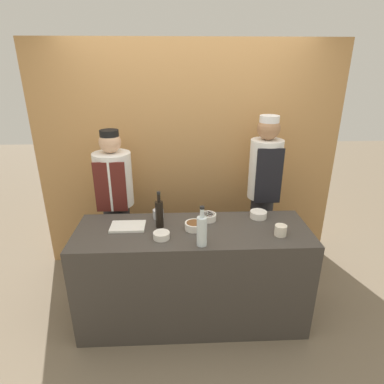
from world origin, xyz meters
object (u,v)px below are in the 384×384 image
at_px(sauce_bowl_brown, 194,225).
at_px(sauce_bowl_white, 161,235).
at_px(cup_steel, 158,214).
at_px(sauce_bowl_red, 208,217).
at_px(cup_cream, 281,230).
at_px(sauce_bowl_orange, 258,214).
at_px(bottle_clear, 202,230).
at_px(cutting_board, 128,226).
at_px(bottle_soy, 159,213).
at_px(chef_left, 116,204).
at_px(chef_right, 263,193).

relative_size(sauce_bowl_brown, sauce_bowl_white, 1.19).
bearing_deg(cup_steel, sauce_bowl_brown, -36.06).
bearing_deg(sauce_bowl_red, cup_steel, 172.07).
bearing_deg(cup_cream, sauce_bowl_orange, 107.19).
xyz_separation_m(sauce_bowl_brown, bottle_clear, (0.04, -0.25, 0.09)).
relative_size(sauce_bowl_red, cutting_board, 0.50).
distance_m(bottle_clear, cup_steel, 0.59).
height_order(cutting_board, bottle_soy, bottle_soy).
height_order(bottle_soy, chef_left, chef_left).
bearing_deg(sauce_bowl_white, cup_cream, 0.52).
bearing_deg(cup_cream, cutting_board, 171.47).
distance_m(sauce_bowl_brown, chef_right, 0.95).
distance_m(sauce_bowl_brown, cup_cream, 0.69).
bearing_deg(cutting_board, cup_steel, 34.65).
bearing_deg(chef_right, bottle_soy, -150.93).
distance_m(sauce_bowl_red, chef_right, 0.75).
xyz_separation_m(sauce_bowl_red, sauce_bowl_white, (-0.39, -0.30, -0.00)).
bearing_deg(chef_left, sauce_bowl_white, -57.18).
bearing_deg(sauce_bowl_white, cup_steel, 96.76).
bearing_deg(sauce_bowl_red, chef_right, 37.42).
distance_m(sauce_bowl_orange, bottle_soy, 0.88).
distance_m(cutting_board, chef_right, 1.40).
bearing_deg(sauce_bowl_white, cutting_board, 146.18).
relative_size(sauce_bowl_red, cup_cream, 1.51).
relative_size(sauce_bowl_orange, bottle_clear, 0.46).
bearing_deg(chef_left, cup_cream, -27.70).
relative_size(sauce_bowl_white, bottle_clear, 0.41).
distance_m(cutting_board, cup_cream, 1.24).
height_order(sauce_bowl_orange, cup_steel, cup_steel).
height_order(bottle_clear, cup_cream, bottle_clear).
xyz_separation_m(cup_steel, chef_left, (-0.45, 0.40, -0.07)).
xyz_separation_m(cutting_board, cup_cream, (1.23, -0.18, 0.03)).
bearing_deg(cup_cream, bottle_soy, 168.93).
xyz_separation_m(sauce_bowl_orange, bottle_soy, (-0.86, -0.13, 0.09)).
relative_size(sauce_bowl_brown, cup_cream, 1.63).
bearing_deg(sauce_bowl_orange, sauce_bowl_brown, -161.77).
height_order(chef_left, chef_right, chef_right).
bearing_deg(sauce_bowl_orange, cup_cream, -72.81).
height_order(sauce_bowl_red, chef_left, chef_left).
bearing_deg(cup_cream, cup_steel, 160.23).
bearing_deg(sauce_bowl_orange, bottle_soy, -171.22).
bearing_deg(sauce_bowl_white, bottle_soy, 96.52).
bearing_deg(bottle_clear, bottle_soy, 136.93).
xyz_separation_m(sauce_bowl_white, bottle_clear, (0.31, -0.11, 0.09)).
bearing_deg(sauce_bowl_orange, bottle_clear, -140.54).
relative_size(sauce_bowl_red, bottle_clear, 0.45).
distance_m(sauce_bowl_white, sauce_bowl_orange, 0.90).
distance_m(sauce_bowl_white, chef_right, 1.25).
xyz_separation_m(sauce_bowl_brown, chef_right, (0.73, 0.62, 0.02)).
height_order(sauce_bowl_red, cup_steel, cup_steel).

